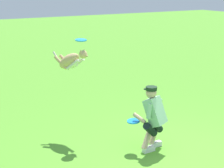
% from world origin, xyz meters
% --- Properties ---
extents(ground_plane, '(60.00, 60.00, 0.00)m').
position_xyz_m(ground_plane, '(0.00, 0.00, 0.00)').
color(ground_plane, '#569F2E').
extents(person, '(0.70, 0.52, 1.29)m').
position_xyz_m(person, '(0.26, -0.71, 0.70)').
color(person, silver).
rests_on(person, ground_plane).
extents(dog, '(0.51, 0.92, 0.55)m').
position_xyz_m(dog, '(1.29, -2.26, 1.64)').
color(dog, tan).
extents(frisbee_flying, '(0.25, 0.25, 0.04)m').
position_xyz_m(frisbee_flying, '(1.17, -2.00, 2.10)').
color(frisbee_flying, '#1F98E3').
extents(frisbee_held, '(0.34, 0.34, 0.05)m').
position_xyz_m(frisbee_held, '(0.60, -0.90, 0.61)').
color(frisbee_held, '#1982EA').
rests_on(frisbee_held, person).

